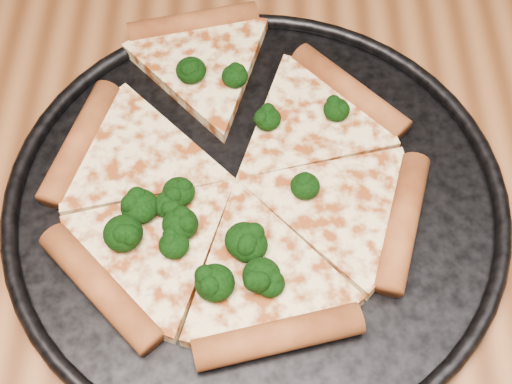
{
  "coord_description": "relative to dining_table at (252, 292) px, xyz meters",
  "views": [
    {
      "loc": [
        0.01,
        -0.27,
        1.25
      ],
      "look_at": [
        0.0,
        0.04,
        0.77
      ],
      "focal_mm": 50.44,
      "sensor_mm": 36.0,
      "label": 1
    }
  ],
  "objects": [
    {
      "name": "broccoli_florets",
      "position": [
        -0.03,
        0.02,
        0.12
      ],
      "size": [
        0.2,
        0.23,
        0.02
      ],
      "color": "black",
      "rests_on": "pizza"
    },
    {
      "name": "pizza_pan",
      "position": [
        0.0,
        0.04,
        0.1
      ],
      "size": [
        0.41,
        0.41,
        0.02
      ],
      "color": "black",
      "rests_on": "dining_table"
    },
    {
      "name": "dining_table",
      "position": [
        0.0,
        0.0,
        0.0
      ],
      "size": [
        1.2,
        0.9,
        0.75
      ],
      "color": "brown",
      "rests_on": "ground"
    },
    {
      "name": "pizza",
      "position": [
        -0.01,
        0.06,
        0.11
      ],
      "size": [
        0.32,
        0.36,
        0.02
      ],
      "rotation": [
        0.0,
        0.0,
        0.24
      ],
      "color": "#FFDE9C",
      "rests_on": "pizza_pan"
    }
  ]
}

